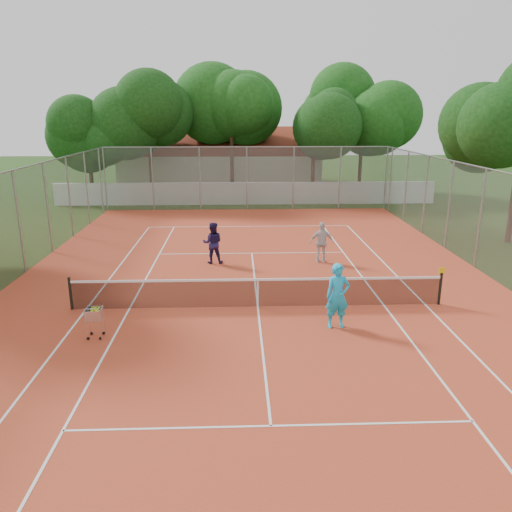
{
  "coord_description": "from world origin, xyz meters",
  "views": [
    {
      "loc": [
        -0.63,
        -15.03,
        6.05
      ],
      "look_at": [
        0.0,
        1.5,
        1.3
      ],
      "focal_mm": 35.0,
      "sensor_mm": 36.0,
      "label": 1
    }
  ],
  "objects_px": {
    "player_near": "(338,296)",
    "player_far_right": "(322,242)",
    "tennis_net": "(258,293)",
    "clubhouse": "(221,159)",
    "player_far_left": "(213,243)",
    "ball_hopper": "(95,322)"
  },
  "relations": [
    {
      "from": "clubhouse",
      "to": "player_near",
      "type": "height_order",
      "value": "clubhouse"
    },
    {
      "from": "tennis_net",
      "to": "ball_hopper",
      "type": "distance_m",
      "value": 5.08
    },
    {
      "from": "player_far_right",
      "to": "ball_hopper",
      "type": "distance_m",
      "value": 10.31
    },
    {
      "from": "player_near",
      "to": "tennis_net",
      "type": "bearing_deg",
      "value": 137.82
    },
    {
      "from": "tennis_net",
      "to": "player_near",
      "type": "bearing_deg",
      "value": -36.46
    },
    {
      "from": "tennis_net",
      "to": "ball_hopper",
      "type": "bearing_deg",
      "value": -155.3
    },
    {
      "from": "player_far_left",
      "to": "ball_hopper",
      "type": "xyz_separation_m",
      "value": [
        -2.95,
        -7.11,
        -0.39
      ]
    },
    {
      "from": "tennis_net",
      "to": "clubhouse",
      "type": "bearing_deg",
      "value": 93.95
    },
    {
      "from": "player_far_left",
      "to": "ball_hopper",
      "type": "height_order",
      "value": "player_far_left"
    },
    {
      "from": "player_near",
      "to": "player_far_right",
      "type": "distance_m",
      "value": 6.64
    },
    {
      "from": "tennis_net",
      "to": "clubhouse",
      "type": "height_order",
      "value": "clubhouse"
    },
    {
      "from": "clubhouse",
      "to": "player_far_left",
      "type": "relative_size",
      "value": 9.51
    },
    {
      "from": "player_far_right",
      "to": "clubhouse",
      "type": "bearing_deg",
      "value": -77.01
    },
    {
      "from": "player_far_left",
      "to": "ball_hopper",
      "type": "bearing_deg",
      "value": 67.72
    },
    {
      "from": "tennis_net",
      "to": "player_far_left",
      "type": "relative_size",
      "value": 6.89
    },
    {
      "from": "tennis_net",
      "to": "player_far_left",
      "type": "distance_m",
      "value": 5.27
    },
    {
      "from": "clubhouse",
      "to": "player_near",
      "type": "distance_m",
      "value": 30.97
    },
    {
      "from": "tennis_net",
      "to": "player_far_left",
      "type": "height_order",
      "value": "player_far_left"
    },
    {
      "from": "player_near",
      "to": "ball_hopper",
      "type": "height_order",
      "value": "player_near"
    },
    {
      "from": "clubhouse",
      "to": "player_far_left",
      "type": "distance_m",
      "value": 24.05
    },
    {
      "from": "tennis_net",
      "to": "player_near",
      "type": "relative_size",
      "value": 6.18
    },
    {
      "from": "ball_hopper",
      "to": "player_near",
      "type": "bearing_deg",
      "value": 26.81
    }
  ]
}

